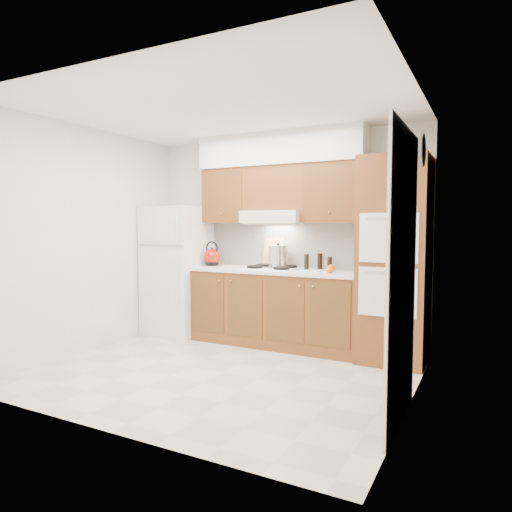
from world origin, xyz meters
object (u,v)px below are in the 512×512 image
(oven_cabinet, at_px, (394,260))
(fridge, at_px, (178,270))
(stock_pot, at_px, (278,256))
(kettle, at_px, (212,257))

(oven_cabinet, bearing_deg, fridge, -179.30)
(fridge, relative_size, oven_cabinet, 0.78)
(oven_cabinet, bearing_deg, stock_pot, 175.78)
(fridge, bearing_deg, kettle, 8.25)
(stock_pot, bearing_deg, kettle, -175.90)
(oven_cabinet, distance_m, stock_pot, 1.42)
(oven_cabinet, relative_size, kettle, 10.25)
(fridge, relative_size, kettle, 8.01)
(oven_cabinet, height_order, stock_pot, oven_cabinet)
(oven_cabinet, bearing_deg, kettle, 179.07)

